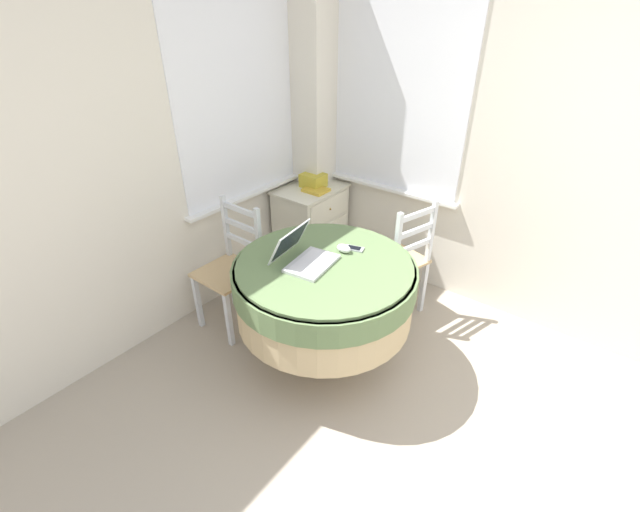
{
  "coord_description": "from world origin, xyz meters",
  "views": [
    {
      "loc": [
        -0.97,
        0.26,
        2.07
      ],
      "look_at": [
        0.88,
        1.71,
        0.68
      ],
      "focal_mm": 24.0,
      "sensor_mm": 36.0,
      "label": 1
    }
  ],
  "objects_px": {
    "round_dining_table": "(324,287)",
    "dining_chair_near_right_window": "(399,261)",
    "computer_mouse": "(344,248)",
    "cell_phone": "(354,248)",
    "corner_cabinet": "(311,226)",
    "storage_box": "(313,180)",
    "dining_chair_near_back_window": "(232,270)",
    "book_on_cabinet": "(316,190)",
    "laptop": "(304,256)"
  },
  "relations": [
    {
      "from": "computer_mouse",
      "to": "book_on_cabinet",
      "type": "distance_m",
      "value": 1.08
    },
    {
      "from": "laptop",
      "to": "dining_chair_near_back_window",
      "type": "height_order",
      "value": "laptop"
    },
    {
      "from": "dining_chair_near_right_window",
      "to": "storage_box",
      "type": "bearing_deg",
      "value": 77.06
    },
    {
      "from": "storage_box",
      "to": "laptop",
      "type": "bearing_deg",
      "value": -143.55
    },
    {
      "from": "computer_mouse",
      "to": "corner_cabinet",
      "type": "distance_m",
      "value": 1.24
    },
    {
      "from": "computer_mouse",
      "to": "cell_phone",
      "type": "height_order",
      "value": "computer_mouse"
    },
    {
      "from": "corner_cabinet",
      "to": "laptop",
      "type": "bearing_deg",
      "value": -142.56
    },
    {
      "from": "round_dining_table",
      "to": "cell_phone",
      "type": "xyz_separation_m",
      "value": [
        0.24,
        -0.04,
        0.17
      ]
    },
    {
      "from": "round_dining_table",
      "to": "laptop",
      "type": "relative_size",
      "value": 3.1
    },
    {
      "from": "dining_chair_near_back_window",
      "to": "cell_phone",
      "type": "bearing_deg",
      "value": -68.22
    },
    {
      "from": "book_on_cabinet",
      "to": "dining_chair_near_right_window",
      "type": "bearing_deg",
      "value": -99.74
    },
    {
      "from": "laptop",
      "to": "cell_phone",
      "type": "relative_size",
      "value": 2.72
    },
    {
      "from": "corner_cabinet",
      "to": "cell_phone",
      "type": "bearing_deg",
      "value": -127.22
    },
    {
      "from": "dining_chair_near_back_window",
      "to": "storage_box",
      "type": "xyz_separation_m",
      "value": [
        1.06,
        0.11,
        0.33
      ]
    },
    {
      "from": "laptop",
      "to": "dining_chair_near_back_window",
      "type": "xyz_separation_m",
      "value": [
        -0.01,
        0.66,
        -0.35
      ]
    },
    {
      "from": "round_dining_table",
      "to": "storage_box",
      "type": "relative_size",
      "value": 5.95
    },
    {
      "from": "round_dining_table",
      "to": "dining_chair_near_right_window",
      "type": "height_order",
      "value": "dining_chair_near_right_window"
    },
    {
      "from": "round_dining_table",
      "to": "dining_chair_near_right_window",
      "type": "bearing_deg",
      "value": -8.01
    },
    {
      "from": "cell_phone",
      "to": "corner_cabinet",
      "type": "height_order",
      "value": "cell_phone"
    },
    {
      "from": "round_dining_table",
      "to": "dining_chair_near_right_window",
      "type": "xyz_separation_m",
      "value": [
        0.75,
        -0.11,
        -0.14
      ]
    },
    {
      "from": "computer_mouse",
      "to": "dining_chair_near_back_window",
      "type": "relative_size",
      "value": 0.1
    },
    {
      "from": "dining_chair_near_back_window",
      "to": "computer_mouse",
      "type": "bearing_deg",
      "value": -71.72
    },
    {
      "from": "cell_phone",
      "to": "book_on_cabinet",
      "type": "bearing_deg",
      "value": 51.39
    },
    {
      "from": "round_dining_table",
      "to": "corner_cabinet",
      "type": "distance_m",
      "value": 1.3
    },
    {
      "from": "round_dining_table",
      "to": "laptop",
      "type": "distance_m",
      "value": 0.25
    },
    {
      "from": "round_dining_table",
      "to": "storage_box",
      "type": "height_order",
      "value": "storage_box"
    },
    {
      "from": "dining_chair_near_back_window",
      "to": "dining_chair_near_right_window",
      "type": "height_order",
      "value": "same"
    },
    {
      "from": "corner_cabinet",
      "to": "book_on_cabinet",
      "type": "distance_m",
      "value": 0.38
    },
    {
      "from": "computer_mouse",
      "to": "dining_chair_near_right_window",
      "type": "xyz_separation_m",
      "value": [
        0.58,
        -0.09,
        -0.33
      ]
    },
    {
      "from": "computer_mouse",
      "to": "cell_phone",
      "type": "relative_size",
      "value": 0.72
    },
    {
      "from": "dining_chair_near_back_window",
      "to": "corner_cabinet",
      "type": "relative_size",
      "value": 1.29
    },
    {
      "from": "computer_mouse",
      "to": "book_on_cabinet",
      "type": "relative_size",
      "value": 0.49
    },
    {
      "from": "corner_cabinet",
      "to": "storage_box",
      "type": "distance_m",
      "value": 0.42
    },
    {
      "from": "round_dining_table",
      "to": "storage_box",
      "type": "xyz_separation_m",
      "value": [
        0.98,
        0.87,
        0.19
      ]
    },
    {
      "from": "round_dining_table",
      "to": "dining_chair_near_back_window",
      "type": "bearing_deg",
      "value": 95.83
    },
    {
      "from": "laptop",
      "to": "computer_mouse",
      "type": "xyz_separation_m",
      "value": [
        0.24,
        -0.11,
        -0.02
      ]
    },
    {
      "from": "dining_chair_near_back_window",
      "to": "book_on_cabinet",
      "type": "relative_size",
      "value": 4.84
    },
    {
      "from": "dining_chair_near_right_window",
      "to": "corner_cabinet",
      "type": "xyz_separation_m",
      "value": [
        0.18,
        0.97,
        -0.09
      ]
    },
    {
      "from": "computer_mouse",
      "to": "dining_chair_near_right_window",
      "type": "height_order",
      "value": "dining_chair_near_right_window"
    },
    {
      "from": "cell_phone",
      "to": "dining_chair_near_right_window",
      "type": "relative_size",
      "value": 0.14
    },
    {
      "from": "corner_cabinet",
      "to": "storage_box",
      "type": "xyz_separation_m",
      "value": [
        0.04,
        0.0,
        0.41
      ]
    },
    {
      "from": "round_dining_table",
      "to": "book_on_cabinet",
      "type": "xyz_separation_m",
      "value": [
        0.91,
        0.79,
        0.14
      ]
    },
    {
      "from": "laptop",
      "to": "dining_chair_near_back_window",
      "type": "distance_m",
      "value": 0.75
    },
    {
      "from": "computer_mouse",
      "to": "dining_chair_near_back_window",
      "type": "distance_m",
      "value": 0.88
    },
    {
      "from": "dining_chair_near_back_window",
      "to": "corner_cabinet",
      "type": "bearing_deg",
      "value": 6.11
    },
    {
      "from": "book_on_cabinet",
      "to": "computer_mouse",
      "type": "bearing_deg",
      "value": -132.41
    },
    {
      "from": "laptop",
      "to": "corner_cabinet",
      "type": "relative_size",
      "value": 0.49
    },
    {
      "from": "round_dining_table",
      "to": "corner_cabinet",
      "type": "relative_size",
      "value": 1.53
    },
    {
      "from": "laptop",
      "to": "computer_mouse",
      "type": "relative_size",
      "value": 3.77
    },
    {
      "from": "dining_chair_near_right_window",
      "to": "corner_cabinet",
      "type": "bearing_deg",
      "value": 79.36
    }
  ]
}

